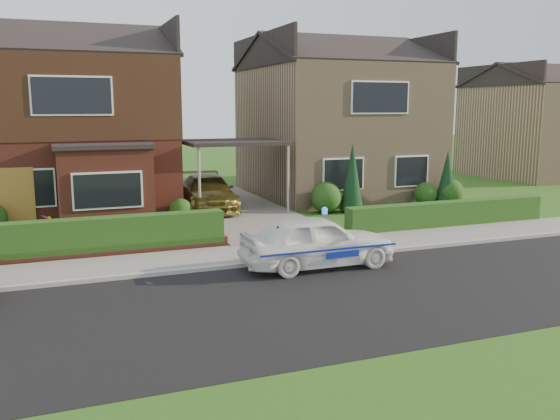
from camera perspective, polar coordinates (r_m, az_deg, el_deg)
name	(u,v)px	position (r m, az deg, el deg)	size (l,w,h in m)	color
ground	(378,293)	(13.38, 9.42, -7.86)	(120.00, 120.00, 0.00)	#245416
road	(378,293)	(13.38, 9.42, -7.86)	(60.00, 6.00, 0.02)	black
kerb	(320,258)	(15.95, 3.86, -4.59)	(60.00, 0.16, 0.12)	#9E9993
sidewalk	(304,249)	(16.88, 2.36, -3.79)	(60.00, 2.00, 0.10)	slate
grass_verge	(557,394)	(9.72, 25.07, -15.74)	(60.00, 4.00, 0.01)	#245416
driveway	(234,210)	(23.24, -4.41, 0.02)	(3.80, 12.00, 0.12)	#666059
house_left	(70,113)	(24.85, -19.58, 8.82)	(7.50, 9.53, 7.25)	brown
house_right	(335,115)	(27.82, 5.32, 9.11)	(7.50, 8.06, 7.25)	#A08162
carport_link	(234,143)	(22.89, -4.47, 6.42)	(3.80, 3.00, 2.77)	black
dwarf_wall	(88,253)	(16.71, -17.99, -3.97)	(7.70, 0.25, 0.36)	brown
hedge_left	(88,258)	(16.90, -17.99, -4.44)	(7.50, 0.55, 0.90)	#153B12
hedge_right	(447,228)	(20.83, 15.76, -1.66)	(7.50, 0.55, 0.80)	#153B12
shrub_left_mid	(136,208)	(20.68, -13.73, 0.21)	(1.32, 1.32, 1.32)	#153B12
shrub_left_near	(181,210)	(21.27, -9.54, -0.03)	(0.84, 0.84, 0.84)	#153B12
shrub_right_near	(326,197)	(22.81, 4.46, 1.21)	(1.20, 1.20, 1.20)	#153B12
shrub_right_mid	(426,194)	(25.22, 13.84, 1.51)	(0.96, 0.96, 0.96)	#153B12
shrub_right_far	(450,192)	(25.56, 16.07, 1.66)	(1.08, 1.08, 1.08)	#153B12
conifer_a	(352,179)	(22.99, 6.95, 2.99)	(0.90, 0.90, 2.60)	black
conifer_b	(447,179)	(25.37, 15.77, 2.89)	(0.90, 0.90, 2.20)	black
neighbour_right	(539,132)	(37.84, 23.66, 6.93)	(6.50, 7.00, 5.20)	#A08162
police_car	(317,242)	(15.08, 3.60, -3.06)	(3.62, 3.94, 1.51)	white
driveway_car	(208,192)	(23.05, -6.96, 1.69)	(1.83, 4.50, 1.30)	brown
potted_plant_a	(114,239)	(17.40, -15.71, -2.69)	(0.38, 0.26, 0.73)	gray
potted_plant_b	(145,218)	(20.48, -12.86, -0.79)	(0.36, 0.29, 0.66)	gray
potted_plant_c	(48,229)	(18.99, -21.40, -1.76)	(0.48, 0.48, 0.86)	gray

